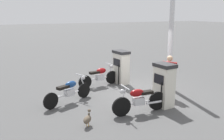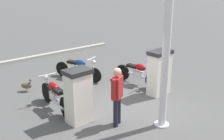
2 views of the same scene
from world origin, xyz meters
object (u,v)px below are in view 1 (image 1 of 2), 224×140
at_px(fuel_pump_near, 121,67).
at_px(attendant_person, 169,74).
at_px(motorcycle_near_pump, 99,76).
at_px(motorcycle_extra, 69,90).
at_px(canopy_support_pole, 171,38).
at_px(motorcycle_far_pump, 139,100).
at_px(fuel_pump_far, 164,85).
at_px(wandering_duck, 87,119).

height_order(fuel_pump_near, attendant_person, attendant_person).
distance_m(motorcycle_near_pump, motorcycle_extra, 2.26).
bearing_deg(fuel_pump_near, motorcycle_near_pump, -1.45).
relative_size(motorcycle_near_pump, canopy_support_pole, 0.44).
bearing_deg(attendant_person, motorcycle_far_pump, 24.93).
relative_size(motorcycle_near_pump, motorcycle_extra, 1.02).
distance_m(fuel_pump_far, attendant_person, 1.05).
xyz_separation_m(fuel_pump_near, fuel_pump_far, (0.00, 3.09, 0.00)).
xyz_separation_m(attendant_person, canopy_support_pole, (-0.75, -0.93, 1.21)).
bearing_deg(motorcycle_far_pump, motorcycle_near_pump, -90.53).
xyz_separation_m(motorcycle_far_pump, attendant_person, (-1.85, -0.86, 0.46)).
bearing_deg(fuel_pump_near, fuel_pump_far, 90.00).
xyz_separation_m(motorcycle_extra, canopy_support_pole, (-4.34, 0.09, 1.66)).
xyz_separation_m(fuel_pump_far, canopy_support_pole, (-1.52, -1.63, 1.36)).
distance_m(fuel_pump_near, canopy_support_pole, 2.51).
height_order(fuel_pump_far, attendant_person, attendant_person).
xyz_separation_m(motorcycle_far_pump, motorcycle_extra, (1.74, -1.88, 0.01)).
bearing_deg(motorcycle_extra, canopy_support_pole, 178.84).
height_order(fuel_pump_near, motorcycle_far_pump, fuel_pump_near).
bearing_deg(fuel_pump_far, wandering_duck, 6.15).
relative_size(fuel_pump_near, attendant_person, 0.94).
xyz_separation_m(fuel_pump_far, motorcycle_near_pump, (1.05, -3.12, -0.32)).
relative_size(attendant_person, canopy_support_pole, 0.36).
relative_size(fuel_pump_far, motorcycle_extra, 0.78).
distance_m(fuel_pump_near, motorcycle_near_pump, 1.10).
bearing_deg(canopy_support_pole, motorcycle_extra, -1.16).
relative_size(motorcycle_far_pump, canopy_support_pole, 0.44).
distance_m(motorcycle_far_pump, wandering_duck, 1.83).
relative_size(fuel_pump_far, attendant_person, 0.94).
bearing_deg(fuel_pump_far, canopy_support_pole, -133.07).
distance_m(attendant_person, canopy_support_pole, 1.70).
xyz_separation_m(attendant_person, wandering_duck, (3.66, 1.01, -0.69)).
distance_m(motorcycle_near_pump, attendant_person, 3.06).
relative_size(motorcycle_extra, canopy_support_pole, 0.44).
relative_size(fuel_pump_near, fuel_pump_far, 1.00).
height_order(fuel_pump_far, motorcycle_near_pump, fuel_pump_far).
height_order(fuel_pump_far, motorcycle_extra, fuel_pump_far).
relative_size(fuel_pump_far, canopy_support_pole, 0.34).
bearing_deg(motorcycle_near_pump, attendant_person, 127.02).
relative_size(fuel_pump_far, motorcycle_far_pump, 0.78).
distance_m(fuel_pump_near, motorcycle_extra, 3.15).
height_order(fuel_pump_far, wandering_duck, fuel_pump_far).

